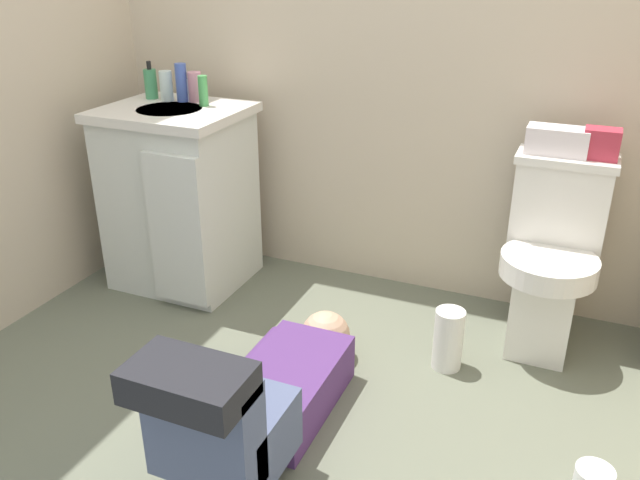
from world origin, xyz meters
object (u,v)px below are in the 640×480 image
object	(u,v)px
toilet	(551,258)
paper_towel_roll	(448,339)
tissue_box	(557,141)
vanity_cabinet	(180,196)
toiletry_bag	(601,144)
bottle_blue	(182,83)
bottle_green	(203,91)
bottle_pink	(195,87)
faucet	(189,90)
soap_dispenser	(151,83)
person_plumber	(261,396)
bottle_clear	(166,86)

from	to	relation	value
toilet	paper_towel_roll	xyz separation A→B (m)	(-0.30, -0.32, -0.25)
tissue_box	paper_towel_roll	distance (m)	0.83
vanity_cabinet	toiletry_bag	size ratio (longest dim) A/B	6.61
bottle_blue	toilet	bearing A→B (deg)	-1.24
toilet	bottle_green	xyz separation A→B (m)	(-1.50, -0.01, 0.52)
bottle_green	toilet	bearing A→B (deg)	0.20
toiletry_bag	bottle_pink	bearing A→B (deg)	-178.73
faucet	toiletry_bag	distance (m)	1.71
tissue_box	soap_dispenser	xyz separation A→B (m)	(-1.75, -0.06, 0.09)
paper_towel_roll	bottle_pink	bearing A→B (deg)	163.72
faucet	soap_dispenser	xyz separation A→B (m)	(-0.19, -0.02, 0.02)
person_plumber	bottle_blue	xyz separation A→B (m)	(-0.88, 0.99, 0.73)
person_plumber	tissue_box	xyz separation A→B (m)	(0.70, 1.04, 0.62)
vanity_cabinet	bottle_blue	distance (m)	0.50
bottle_green	faucet	bearing A→B (deg)	152.78
faucet	toiletry_bag	bearing A→B (deg)	1.34
bottle_blue	bottle_green	distance (m)	0.14
person_plumber	faucet	bearing A→B (deg)	130.54
vanity_cabinet	bottle_clear	xyz separation A→B (m)	(-0.10, 0.11, 0.47)
bottle_clear	bottle_pink	xyz separation A→B (m)	(0.13, 0.03, -0.00)
toiletry_bag	soap_dispenser	size ratio (longest dim) A/B	0.75
bottle_blue	bottle_green	xyz separation A→B (m)	(0.14, -0.04, -0.02)
toilet	toiletry_bag	distance (m)	0.46
person_plumber	bottle_clear	distance (m)	1.53
toilet	faucet	world-z (taller)	faucet
tissue_box	soap_dispenser	bearing A→B (deg)	-178.04
toiletry_bag	bottle_blue	distance (m)	1.74
tissue_box	bottle_clear	world-z (taller)	bottle_clear
vanity_cabinet	faucet	bearing A→B (deg)	91.31
faucet	bottle_pink	distance (m)	0.03
tissue_box	bottle_green	size ratio (longest dim) A/B	1.70
vanity_cabinet	toiletry_bag	distance (m)	1.76
toilet	bottle_pink	distance (m)	1.66
toilet	toiletry_bag	bearing A→B (deg)	40.77
vanity_cabinet	bottle_blue	world-z (taller)	bottle_blue
toilet	soap_dispenser	xyz separation A→B (m)	(-1.80, 0.03, 0.52)
faucet	bottle_pink	world-z (taller)	bottle_pink
soap_dispenser	bottle_clear	size ratio (longest dim) A/B	1.26
vanity_cabinet	bottle_green	bearing A→B (deg)	40.55
tissue_box	paper_towel_roll	bearing A→B (deg)	-121.88
tissue_box	soap_dispenser	world-z (taller)	soap_dispenser
faucet	tissue_box	bearing A→B (deg)	1.47
person_plumber	paper_towel_roll	xyz separation A→B (m)	(0.45, 0.63, -0.06)
toilet	tissue_box	bearing A→B (deg)	116.43
vanity_cabinet	soap_dispenser	xyz separation A→B (m)	(-0.19, 0.13, 0.47)
vanity_cabinet	faucet	xyz separation A→B (m)	(-0.00, 0.15, 0.45)
bottle_blue	faucet	bearing A→B (deg)	29.06
bottle_clear	soap_dispenser	bearing A→B (deg)	172.42
tissue_box	bottle_clear	bearing A→B (deg)	-177.51
bottle_blue	bottle_pink	bearing A→B (deg)	17.34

